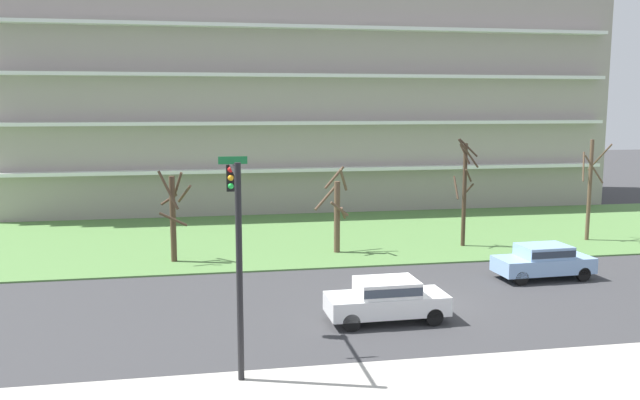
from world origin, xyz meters
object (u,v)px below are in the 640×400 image
tree_right (590,186)px  tree_far_left (173,214)px  sedan_white_center_left (387,298)px  traffic_signal_mast (236,226)px  tree_left (337,211)px  sedan_blue_near_left (543,260)px  tree_center (464,189)px

tree_right → tree_far_left: bearing=-177.2°
sedan_white_center_left → traffic_signal_mast: traffic_signal_mast is taller
tree_left → traffic_signal_mast: 15.63m
sedan_blue_near_left → traffic_signal_mast: traffic_signal_mast is taller
sedan_blue_near_left → sedan_white_center_left: bearing=24.9°
tree_far_left → sedan_white_center_left: size_ratio=1.06×
sedan_blue_near_left → sedan_white_center_left: (-8.69, -4.50, 0.00)m
tree_center → sedan_white_center_left: size_ratio=1.37×
tree_far_left → sedan_blue_near_left: 17.82m
sedan_white_center_left → tree_right: bearing=36.1°
tree_far_left → traffic_signal_mast: traffic_signal_mast is taller
tree_left → sedan_white_center_left: 11.35m
traffic_signal_mast → sedan_blue_near_left: bearing=27.8°
tree_right → traffic_signal_mast: bearing=-144.9°
tree_left → sedan_blue_near_left: (8.22, -6.75, -1.42)m
traffic_signal_mast → sedan_white_center_left: bearing=28.3°
tree_left → traffic_signal_mast: traffic_signal_mast is taller
sedan_white_center_left → traffic_signal_mast: bearing=-152.8°
tree_right → tree_center: bearing=-177.9°
tree_left → tree_right: 15.06m
sedan_blue_near_left → tree_center: bearing=-84.5°
tree_center → sedan_blue_near_left: bearing=-82.0°
tree_right → sedan_blue_near_left: 10.24m
sedan_white_center_left → tree_center: bearing=55.0°
tree_right → sedan_white_center_left: 19.60m
sedan_blue_near_left → tree_far_left: bearing=-22.7°
tree_far_left → traffic_signal_mast: (2.38, -13.63, 1.80)m
traffic_signal_mast → tree_left: bearing=67.0°
tree_center → traffic_signal_mast: bearing=-132.5°
tree_far_left → tree_center: bearing=3.2°
tree_right → tree_left: bearing=-178.0°
tree_left → sedan_white_center_left: tree_left is taller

